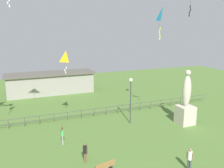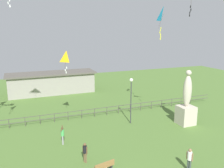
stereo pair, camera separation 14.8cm
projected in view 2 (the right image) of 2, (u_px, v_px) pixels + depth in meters
The scene contains 10 objects.
statue_monument at pixel (186, 107), 24.20m from camera, with size 1.57×1.57×5.55m.
lamppost at pixel (131, 91), 24.01m from camera, with size 0.36×0.36×4.71m.
park_bench at pixel (104, 167), 16.09m from camera, with size 1.55×0.72×0.85m.
person_0 at pixel (62, 134), 20.07m from camera, with size 0.30×0.45×1.76m.
person_1 at pixel (85, 151), 17.28m from camera, with size 0.28×0.41×1.51m.
person_4 at pixel (190, 158), 16.23m from camera, with size 0.30×0.47×1.64m.
kite_2 at pixel (163, 15), 24.59m from camera, with size 0.92×0.86×3.35m.
kite_4 at pixel (67, 57), 22.87m from camera, with size 0.85×0.83×2.11m.
waterfront_railing at pixel (71, 114), 25.52m from camera, with size 36.06×0.06×0.95m.
pavilion_building at pixel (52, 83), 36.10m from camera, with size 12.89×4.03×3.15m.
Camera 2 is at (-5.32, -10.08, 9.41)m, focal length 38.74 mm.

